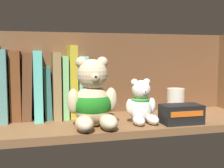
{
  "coord_description": "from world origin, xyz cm",
  "views": [
    {
      "loc": [
        -22.9,
        -78.31,
        20.43
      ],
      "look_at": [
        -2.24,
        0.0,
        12.43
      ],
      "focal_mm": 46.87,
      "sensor_mm": 36.0,
      "label": 1
    }
  ],
  "objects": [
    {
      "name": "shelf_board",
      "position": [
        0.0,
        0.0,
        1.0
      ],
      "size": [
        80.06,
        24.63,
        2.0
      ],
      "primitive_type": "cube",
      "color": "brown",
      "rests_on": "ground"
    },
    {
      "name": "book_8",
      "position": [
        -14.66,
        9.15,
        11.1
      ],
      "size": [
        1.76,
        11.62,
        18.2
      ],
      "primitive_type": "cube",
      "color": "#7CC77B",
      "rests_on": "shelf_board"
    },
    {
      "name": "book_2",
      "position": [
        -31.36,
        9.15,
        11.99
      ],
      "size": [
        2.26,
        13.9,
        19.98
      ],
      "primitive_type": "cube",
      "color": "slate",
      "rests_on": "shelf_board"
    },
    {
      "name": "book_10",
      "position": [
        -9.29,
        9.15,
        11.06
      ],
      "size": [
        2.68,
        9.18,
        18.12
      ],
      "primitive_type": "cube",
      "color": "#6ECABF",
      "rests_on": "shelf_board"
    },
    {
      "name": "book_9",
      "position": [
        -12.2,
        9.15,
        12.62
      ],
      "size": [
        2.29,
        9.85,
        21.24
      ],
      "primitive_type": "cube",
      "color": "gold",
      "rests_on": "shelf_board"
    },
    {
      "name": "shelf_back_panel",
      "position": [
        0.0,
        12.91,
        13.7
      ],
      "size": [
        82.46,
        1.2,
        27.41
      ],
      "primitive_type": "cube",
      "color": "brown",
      "rests_on": "ground"
    },
    {
      "name": "pillar_candle",
      "position": [
        18.74,
        2.76,
        6.13
      ],
      "size": [
        5.33,
        5.33,
        8.27
      ],
      "primitive_type": "cylinder",
      "color": "silver",
      "rests_on": "shelf_board"
    },
    {
      "name": "teddy_bear_smaller",
      "position": [
        4.9,
        -4.32,
        7.15
      ],
      "size": [
        8.85,
        9.02,
        12.07
      ],
      "color": "white",
      "rests_on": "shelf_board"
    },
    {
      "name": "book_7",
      "position": [
        -17.08,
        9.15,
        11.61
      ],
      "size": [
        2.22,
        14.32,
        19.22
      ],
      "primitive_type": "cube",
      "color": "olive",
      "rests_on": "shelf_board"
    },
    {
      "name": "small_product_box",
      "position": [
        15.04,
        -7.93,
        4.58
      ],
      "size": [
        10.92,
        6.38,
        5.15
      ],
      "color": "black",
      "rests_on": "shelf_board"
    },
    {
      "name": "book_4",
      "position": [
        -25.15,
        9.15,
        11.56
      ],
      "size": [
        3.36,
        9.79,
        19.21
      ],
      "primitive_type": "cube",
      "rotation": [
        0.0,
        0.04,
        0.0
      ],
      "color": "brown",
      "rests_on": "shelf_board"
    },
    {
      "name": "book_5",
      "position": [
        -22.21,
        9.15,
        11.81
      ],
      "size": [
        2.38,
        15.0,
        19.62
      ],
      "primitive_type": "cube",
      "color": "#5BC4B8",
      "rests_on": "shelf_board"
    },
    {
      "name": "book_3",
      "position": [
        -28.35,
        9.15,
        11.82
      ],
      "size": [
        2.91,
        9.52,
        19.64
      ],
      "primitive_type": "cube",
      "color": "brown",
      "rests_on": "shelf_board"
    },
    {
      "name": "book_6",
      "position": [
        -19.61,
        9.15,
        9.5
      ],
      "size": [
        2.38,
        9.57,
        15.06
      ],
      "primitive_type": "cube",
      "rotation": [
        0.0,
        -0.03,
        0.0
      ],
      "color": "#32625C",
      "rests_on": "shelf_board"
    },
    {
      "name": "teddy_bear_larger",
      "position": [
        -8.81,
        -5.4,
        9.1
      ],
      "size": [
        13.09,
        13.61,
        18.07
      ],
      "color": "beige",
      "rests_on": "shelf_board"
    }
  ]
}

